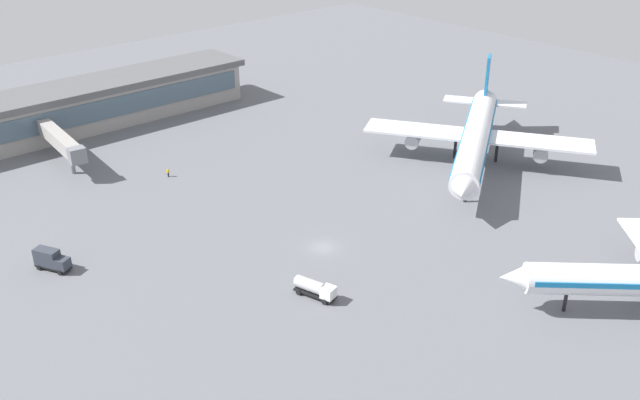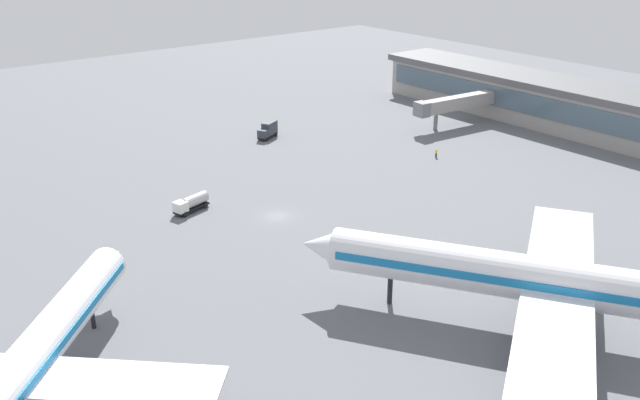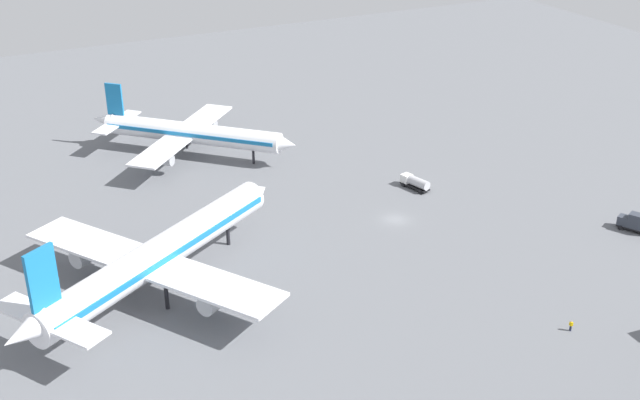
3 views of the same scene
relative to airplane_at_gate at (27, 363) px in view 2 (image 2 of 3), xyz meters
The scene contains 8 objects.
ground 51.25m from the airplane_at_gate, 62.39° to the right, with size 288.00×288.00×0.00m, color slate.
terminal_building 126.79m from the airplane_at_gate, 76.18° to the right, with size 86.39×14.66×9.98m.
airplane_at_gate is the anchor object (origin of this frame).
airplane_taxiing 54.09m from the airplane_at_gate, 113.15° to the right, with size 50.21×42.20×17.25m.
fuel_truck 49.23m from the airplane_at_gate, 46.40° to the right, with size 3.50×6.58×2.50m.
catering_truck 89.76m from the airplane_at_gate, 48.93° to the right, with size 4.23×5.85×3.30m.
ground_crew_worker 90.41m from the airplane_at_gate, 72.00° to the right, with size 0.54×0.54×1.67m.
jet_bridge 113.06m from the airplane_at_gate, 68.98° to the right, with size 4.94×23.52×6.74m.
Camera 2 is at (-84.05, 58.12, 44.35)m, focal length 39.72 mm.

